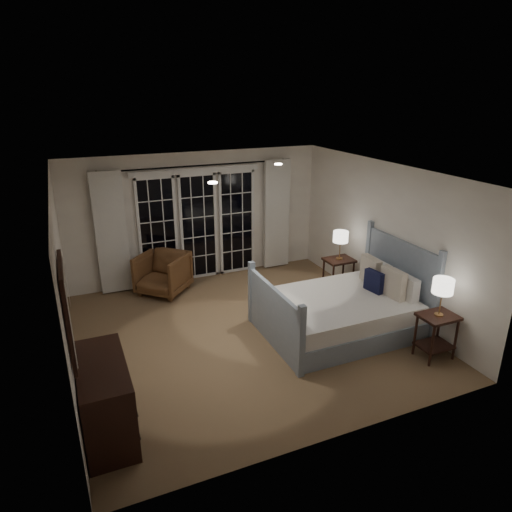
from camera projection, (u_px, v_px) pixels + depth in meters
name	position (u px, v px, depth m)	size (l,w,h in m)	color
floor	(246.00, 333.00, 7.15)	(5.00, 5.00, 0.00)	#825E46
ceiling	(245.00, 173.00, 6.29)	(5.00, 5.00, 0.00)	white
wall_left	(64.00, 285.00, 5.79)	(0.02, 5.00, 2.50)	white
wall_right	(384.00, 237.00, 7.65)	(0.02, 5.00, 2.50)	white
wall_back	(198.00, 217.00, 8.87)	(5.00, 0.02, 2.50)	white
wall_front	(339.00, 339.00, 4.57)	(5.00, 0.02, 2.50)	white
french_doors	(199.00, 225.00, 8.89)	(2.50, 0.04, 2.20)	black
curtain_rod	(197.00, 166.00, 8.44)	(0.03, 0.03, 3.50)	black
curtain_left	(111.00, 233.00, 8.19)	(0.55, 0.10, 2.25)	silver
curtain_right	(277.00, 214.00, 9.42)	(0.55, 0.10, 2.25)	silver
downlight_a	(278.00, 164.00, 7.10)	(0.12, 0.12, 0.01)	white
downlight_b	(213.00, 183.00, 5.72)	(0.12, 0.12, 0.01)	white
bed	(342.00, 311.00, 7.12)	(2.31, 1.66, 1.35)	#848FA0
nightstand_left	(436.00, 330.00, 6.37)	(0.51, 0.41, 0.66)	black
nightstand_right	(338.00, 270.00, 8.41)	(0.52, 0.41, 0.67)	black
lamp_left	(443.00, 287.00, 6.14)	(0.28, 0.28, 0.54)	#B38247
lamp_right	(341.00, 237.00, 8.18)	(0.27, 0.27, 0.53)	#B38247
armchair	(163.00, 273.00, 8.43)	(0.82, 0.84, 0.76)	brown
dresser	(105.00, 399.00, 4.96)	(0.52, 1.23, 0.87)	black
mirror	(67.00, 311.00, 4.48)	(0.05, 0.85, 1.00)	black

